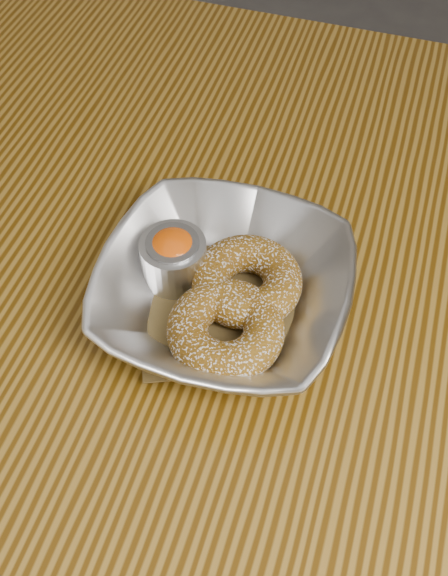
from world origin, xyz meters
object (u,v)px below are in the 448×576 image
(table, at_px, (310,331))
(donut_back, at_px, (247,281))
(serving_bowl, at_px, (224,291))
(ramekin, at_px, (174,257))
(donut_front, at_px, (226,330))

(table, xyz_separation_m, donut_back, (-0.06, -0.05, 0.13))
(serving_bowl, bearing_deg, ramekin, 162.27)
(donut_front, height_order, ramekin, ramekin)
(donut_back, bearing_deg, ramekin, 179.10)
(donut_front, bearing_deg, donut_back, 87.44)
(table, bearing_deg, donut_back, -137.69)
(table, distance_m, ramekin, 0.19)
(ramekin, bearing_deg, donut_back, -0.90)
(serving_bowl, height_order, donut_back, serving_bowl)
(table, height_order, ramekin, ramekin)
(donut_back, relative_size, ramekin, 1.65)
(donut_front, bearing_deg, table, 60.65)
(serving_bowl, relative_size, ramekin, 3.69)
(table, relative_size, ramekin, 20.80)
(table, distance_m, serving_bowl, 0.16)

